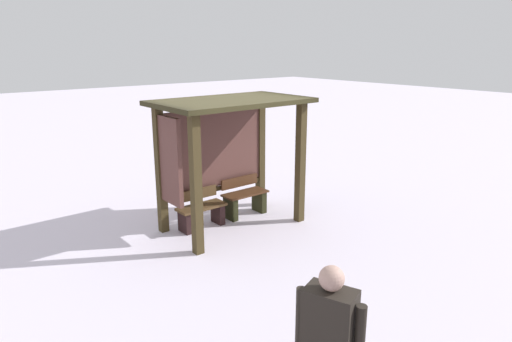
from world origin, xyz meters
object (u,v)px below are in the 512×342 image
(bench_center_inside, at_px, (244,199))
(person_walking, at_px, (329,339))
(bench_left_inside, at_px, (201,211))
(bus_shelter, at_px, (221,136))

(bench_center_inside, height_order, person_walking, person_walking)
(bench_left_inside, bearing_deg, person_walking, -109.82)
(bus_shelter, bearing_deg, bench_left_inside, 163.52)
(bench_center_inside, xyz_separation_m, person_walking, (-2.71, -4.67, 0.60))
(bus_shelter, height_order, bench_center_inside, bus_shelter)
(bench_left_inside, relative_size, bench_center_inside, 1.00)
(bus_shelter, bearing_deg, bench_center_inside, 11.30)
(bench_center_inside, bearing_deg, bench_left_inside, -179.99)
(bus_shelter, xyz_separation_m, bench_left_inside, (-0.41, 0.12, -1.40))
(bench_left_inside, bearing_deg, bench_center_inside, 0.01)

